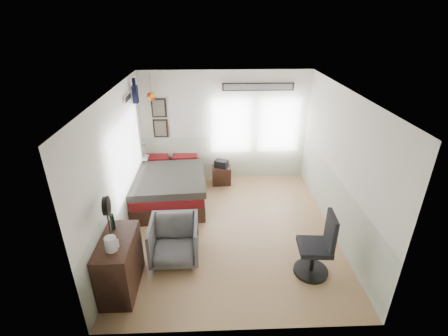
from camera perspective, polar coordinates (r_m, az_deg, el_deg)
The scene contains 12 objects.
ground_plane at distance 6.52m, azimuth 1.03°, elevation -10.71°, with size 4.00×4.50×0.01m, color tan.
room_shell at distance 5.87m, azimuth 0.30°, elevation 3.15°, with size 4.02×4.52×2.71m.
wall_decor at distance 7.44m, azimuth -8.38°, elevation 11.77°, with size 3.55×1.32×1.44m.
bed at distance 7.43m, azimuth -9.54°, elevation -2.97°, with size 1.67×2.25×0.69m.
dresser at distance 5.33m, azimuth -17.84°, elevation -15.78°, with size 0.48×1.00×0.90m, color black.
armchair at distance 5.70m, azimuth -8.73°, elevation -12.47°, with size 0.80×0.83×0.75m, color #5B5B5F.
nightstand at distance 8.02m, azimuth -0.47°, elevation -1.26°, with size 0.45×0.36×0.45m, color black.
task_chair at distance 5.52m, azimuth 16.17°, elevation -13.72°, with size 0.56×0.56×1.12m.
kettle at distance 4.82m, azimuth -19.26°, elevation -12.48°, with size 0.19×0.16×0.21m.
bottle at distance 5.22m, azimuth -19.02°, elevation -8.92°, with size 0.06×0.06×0.25m, color black.
stand_fan at distance 4.81m, azimuth -19.97°, elevation -6.43°, with size 0.10×0.28×0.69m.
black_bag at distance 7.88m, azimuth -0.47°, elevation 0.77°, with size 0.30×0.20×0.18m, color black.
Camera 1 is at (-0.31, -5.22, 3.89)m, focal length 26.00 mm.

